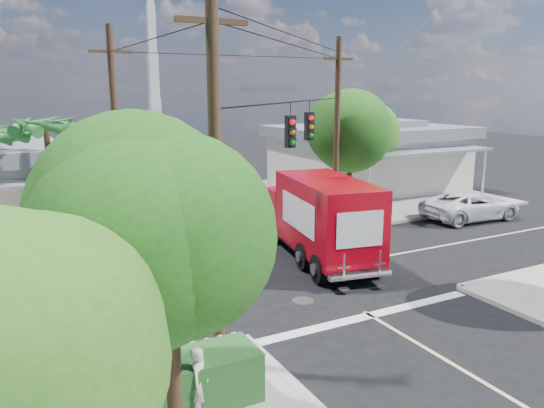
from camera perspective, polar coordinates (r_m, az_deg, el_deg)
ground at (r=19.72m, az=2.73°, el=-7.36°), size 120.00×120.00×0.00m
sidewalk_ne at (r=34.33m, az=9.20°, el=1.11°), size 14.12×14.12×0.14m
road_markings at (r=18.54m, az=5.06°, el=-8.68°), size 32.00×32.00×0.01m
building_ne at (r=35.81m, az=10.37°, el=5.17°), size 11.80×10.20×4.50m
radio_tower at (r=37.35m, az=-12.49°, el=10.48°), size 0.80×0.80×17.00m
tree_sw_front at (r=9.09m, az=-11.05°, el=-2.55°), size 3.88×3.78×6.03m
tree_sw_back at (r=6.53m, az=-26.04°, el=-13.69°), size 3.56×3.42×5.41m
tree_ne_front at (r=28.26m, az=8.56°, el=8.37°), size 4.21×4.14×6.66m
tree_ne_back at (r=31.61m, az=9.99°, el=7.67°), size 3.77×3.66×5.82m
palm_nw_front at (r=23.62m, az=-23.13°, el=7.47°), size 3.01×3.08×5.59m
utility_poles at (r=19.37m, az=-3.62°, el=6.48°), size 12.00×10.68×9.00m
picket_fence at (r=12.08m, az=-16.99°, el=-17.77°), size 5.94×0.06×1.00m
hedge_sw at (r=11.36m, az=-17.22°, el=-19.79°), size 6.20×1.20×1.10m
vending_boxes at (r=27.97m, az=7.80°, el=-0.09°), size 1.90×0.50×1.10m
delivery_truck at (r=20.91m, az=5.17°, el=-1.47°), size 3.59×7.88×3.29m
parked_car at (r=29.23m, az=20.60°, el=-0.14°), size 5.43×2.75×1.47m
pedestrian at (r=11.20m, az=-7.75°, el=-18.55°), size 0.64×0.66×1.52m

